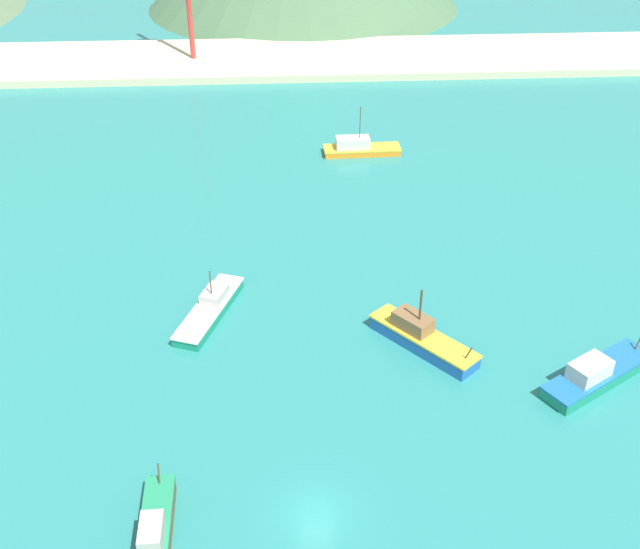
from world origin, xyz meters
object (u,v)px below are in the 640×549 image
(fishing_boat_1, at_px, (421,337))
(fishing_boat_10, at_px, (596,374))
(fishing_boat_8, at_px, (210,308))
(fishing_boat_0, at_px, (155,534))
(fishing_boat_4, at_px, (359,148))

(fishing_boat_1, bearing_deg, fishing_boat_10, -22.83)
(fishing_boat_8, bearing_deg, fishing_boat_10, -19.76)
(fishing_boat_0, xyz_separation_m, fishing_boat_4, (19.28, 60.20, -0.11))
(fishing_boat_10, bearing_deg, fishing_boat_8, 160.24)
(fishing_boat_8, bearing_deg, fishing_boat_0, -94.51)
(fishing_boat_4, xyz_separation_m, fishing_boat_10, (14.50, -46.49, 0.04))
(fishing_boat_1, bearing_deg, fishing_boat_8, 162.54)
(fishing_boat_4, bearing_deg, fishing_boat_10, -72.67)
(fishing_boat_0, relative_size, fishing_boat_4, 0.87)
(fishing_boat_8, distance_m, fishing_boat_10, 33.79)
(fishing_boat_0, bearing_deg, fishing_boat_4, 72.24)
(fishing_boat_1, height_order, fishing_boat_10, fishing_boat_1)
(fishing_boat_1, relative_size, fishing_boat_10, 0.89)
(fishing_boat_0, relative_size, fishing_boat_8, 0.80)
(fishing_boat_1, xyz_separation_m, fishing_boat_4, (-1.18, 40.88, -0.12))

